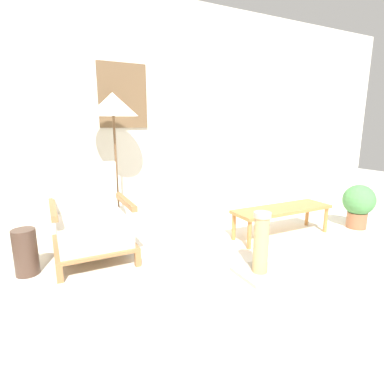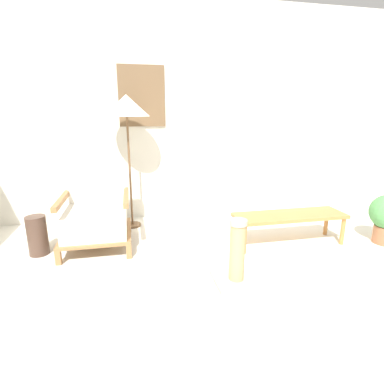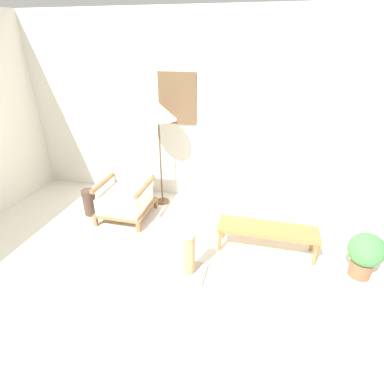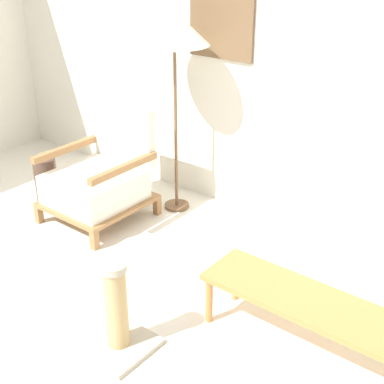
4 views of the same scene
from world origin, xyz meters
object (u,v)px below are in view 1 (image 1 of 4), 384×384
(coffee_table, at_px, (282,211))
(floor_lamp, at_px, (113,107))
(armchair, at_px, (92,223))
(potted_plant, at_px, (359,203))
(vase, at_px, (26,252))
(scratching_post, at_px, (260,252))

(coffee_table, bearing_deg, floor_lamp, 152.08)
(armchair, distance_m, floor_lamp, 1.23)
(armchair, relative_size, potted_plant, 1.63)
(coffee_table, xyz_separation_m, potted_plant, (1.01, -0.20, 0.02))
(armchair, xyz_separation_m, vase, (-0.55, -0.11, -0.14))
(coffee_table, xyz_separation_m, vase, (-2.52, 0.26, -0.09))
(potted_plant, relative_size, scratching_post, 0.98)
(vase, distance_m, potted_plant, 3.57)
(armchair, xyz_separation_m, coffee_table, (1.97, -0.37, -0.04))
(armchair, height_order, floor_lamp, floor_lamp)
(floor_lamp, bearing_deg, coffee_table, -27.92)
(vase, bearing_deg, potted_plant, -7.44)
(coffee_table, xyz_separation_m, scratching_post, (-0.80, -0.62, -0.09))
(vase, height_order, potted_plant, potted_plant)
(floor_lamp, bearing_deg, vase, -146.82)
(vase, relative_size, potted_plant, 0.74)
(armchair, relative_size, floor_lamp, 0.56)
(floor_lamp, xyz_separation_m, scratching_post, (0.81, -1.47, -1.20))
(potted_plant, bearing_deg, vase, 172.56)
(potted_plant, bearing_deg, armchair, 169.16)
(scratching_post, bearing_deg, armchair, 139.95)
(floor_lamp, distance_m, coffee_table, 2.14)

